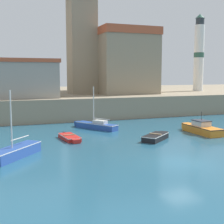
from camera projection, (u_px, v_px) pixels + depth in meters
name	position (u px, v px, depth m)	size (l,w,h in m)	color
ground_plane	(181.00, 163.00, 21.88)	(200.00, 200.00, 0.00)	#235670
quay_seawall	(63.00, 99.00, 59.53)	(120.00, 40.00, 3.01)	gray
motorboat_orange_0	(201.00, 128.00, 32.75)	(1.77, 5.62, 2.27)	orange
sailboat_blue_1	(14.00, 152.00, 23.08)	(4.30, 4.78, 5.05)	#284C9E
sailboat_blue_2	(96.00, 125.00, 35.40)	(3.90, 5.47, 4.79)	#284C9E
dinghy_red_4	(70.00, 137.00, 29.53)	(1.62, 4.00, 0.48)	red
dinghy_black_5	(156.00, 137.00, 29.43)	(3.77, 3.33, 0.63)	black
church	(110.00, 58.00, 54.50)	(14.07, 17.76, 17.20)	gray
lighthouse	(199.00, 54.00, 58.41)	(1.87, 1.87, 14.24)	silver
harbor_shed_near_wharf	(27.00, 78.00, 42.02)	(8.14, 6.42, 5.18)	gray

